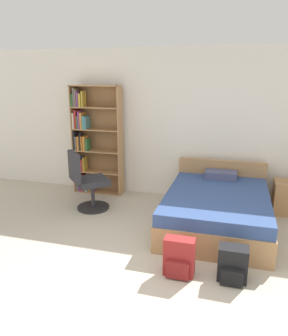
{
  "coord_description": "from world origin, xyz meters",
  "views": [
    {
      "loc": [
        0.75,
        -2.42,
        2.1
      ],
      "look_at": [
        -0.5,
        1.98,
        0.83
      ],
      "focal_mm": 35.0,
      "sensor_mm": 36.0,
      "label": 1
    }
  ],
  "objects_px": {
    "bookshelf": "(91,143)",
    "office_chair": "(87,183)",
    "backpack_black": "(233,265)",
    "bed": "(217,208)",
    "backpack_red": "(179,258)"
  },
  "relations": [
    {
      "from": "bed",
      "to": "office_chair",
      "type": "distance_m",
      "value": 2.08
    },
    {
      "from": "bookshelf",
      "to": "office_chair",
      "type": "relative_size",
      "value": 2.0
    },
    {
      "from": "backpack_black",
      "to": "backpack_red",
      "type": "height_order",
      "value": "backpack_red"
    },
    {
      "from": "office_chair",
      "to": "backpack_black",
      "type": "xyz_separation_m",
      "value": [
        2.33,
        -1.36,
        -0.28
      ]
    },
    {
      "from": "office_chair",
      "to": "backpack_black",
      "type": "height_order",
      "value": "office_chair"
    },
    {
      "from": "bed",
      "to": "backpack_red",
      "type": "height_order",
      "value": "bed"
    },
    {
      "from": "office_chair",
      "to": "backpack_black",
      "type": "distance_m",
      "value": 2.71
    },
    {
      "from": "bookshelf",
      "to": "backpack_black",
      "type": "bearing_deg",
      "value": -40.12
    },
    {
      "from": "bookshelf",
      "to": "backpack_red",
      "type": "relative_size",
      "value": 4.57
    },
    {
      "from": "bookshelf",
      "to": "backpack_black",
      "type": "relative_size",
      "value": 5.2
    },
    {
      "from": "office_chair",
      "to": "bed",
      "type": "bearing_deg",
      "value": -0.5
    },
    {
      "from": "office_chair",
      "to": "backpack_black",
      "type": "relative_size",
      "value": 2.6
    },
    {
      "from": "office_chair",
      "to": "backpack_black",
      "type": "bearing_deg",
      "value": -30.32
    },
    {
      "from": "bookshelf",
      "to": "office_chair",
      "type": "distance_m",
      "value": 1.02
    },
    {
      "from": "bed",
      "to": "backpack_red",
      "type": "xyz_separation_m",
      "value": [
        -0.31,
        -1.41,
        -0.06
      ]
    }
  ]
}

